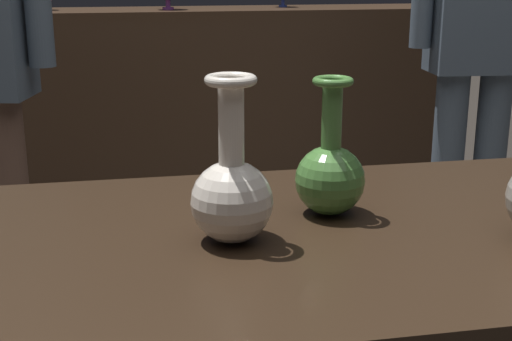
# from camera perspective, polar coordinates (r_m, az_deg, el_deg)

# --- Properties ---
(back_display_shelf) EXTENTS (2.60, 0.40, 0.99)m
(back_display_shelf) POSITION_cam_1_polar(r_m,az_deg,el_deg) (3.23, -6.81, 3.94)
(back_display_shelf) COLOR #422D1E
(back_display_shelf) RESTS_ON ground_plane
(vase_centerpiece) EXTENTS (0.12, 0.12, 0.24)m
(vase_centerpiece) POSITION_cam_1_polar(r_m,az_deg,el_deg) (0.99, -1.95, -1.63)
(vase_centerpiece) COLOR silver
(vase_centerpiece) RESTS_ON display_plinth
(vase_tall_behind) EXTENTS (0.11, 0.11, 0.22)m
(vase_tall_behind) POSITION_cam_1_polar(r_m,az_deg,el_deg) (1.11, 5.96, -0.17)
(vase_tall_behind) COLOR #477A38
(vase_tall_behind) RESTS_ON display_plinth
(visitor_near_right) EXTENTS (0.47, 0.21, 1.68)m
(visitor_near_right) POSITION_cam_1_polar(r_m,az_deg,el_deg) (2.49, 17.56, 11.29)
(visitor_near_right) COLOR slate
(visitor_near_right) RESTS_ON ground_plane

